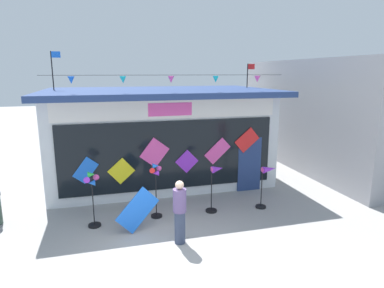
{
  "coord_description": "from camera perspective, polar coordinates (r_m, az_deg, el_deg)",
  "views": [
    {
      "loc": [
        -1.27,
        -7.21,
        4.32
      ],
      "look_at": [
        1.65,
        3.48,
        1.91
      ],
      "focal_mm": 30.95,
      "sensor_mm": 36.0,
      "label": 1
    }
  ],
  "objects": [
    {
      "name": "kite_shop_building",
      "position": [
        13.52,
        -5.71,
        1.72
      ],
      "size": [
        8.58,
        5.55,
        5.07
      ],
      "color": "silver",
      "rests_on": "ground_plane"
    },
    {
      "name": "wind_spinner_far_left",
      "position": [
        9.73,
        -16.81,
        -7.76
      ],
      "size": [
        0.42,
        0.36,
        1.65
      ],
      "color": "black",
      "rests_on": "ground_plane"
    },
    {
      "name": "neighbour_building",
      "position": [
        17.15,
        24.59,
        4.82
      ],
      "size": [
        5.42,
        9.71,
        4.86
      ],
      "primitive_type": "cube",
      "color": "#99999E",
      "rests_on": "ground_plane"
    },
    {
      "name": "wind_spinner_left",
      "position": [
        9.96,
        -6.24,
        -6.7
      ],
      "size": [
        0.39,
        0.34,
        1.71
      ],
      "color": "black",
      "rests_on": "ground_plane"
    },
    {
      "name": "wind_spinner_center_left",
      "position": [
        10.39,
        4.07,
        -6.47
      ],
      "size": [
        0.59,
        0.36,
        1.5
      ],
      "color": "black",
      "rests_on": "ground_plane"
    },
    {
      "name": "person_near_camera",
      "position": [
        8.57,
        -2.12,
        -11.58
      ],
      "size": [
        0.34,
        0.34,
        1.68
      ],
      "rotation": [
        0.0,
        0.0,
        1.42
      ],
      "color": "#333D56",
      "rests_on": "ground_plane"
    },
    {
      "name": "display_kite_on_ground",
      "position": [
        9.35,
        -9.37,
        -11.17
      ],
      "size": [
        1.25,
        0.27,
        1.25
      ],
      "primitive_type": "cube",
      "rotation": [
        -0.21,
        0.79,
        0.0
      ],
      "color": "blue",
      "rests_on": "ground_plane"
    },
    {
      "name": "ground_plane",
      "position": [
        8.49,
        -4.79,
        -18.34
      ],
      "size": [
        80.0,
        80.0,
        0.0
      ],
      "primitive_type": "plane",
      "color": "#9E9B99"
    },
    {
      "name": "wind_spinner_center_right",
      "position": [
        10.95,
        12.8,
        -5.77
      ],
      "size": [
        0.67,
        0.34,
        1.39
      ],
      "color": "black",
      "rests_on": "ground_plane"
    }
  ]
}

